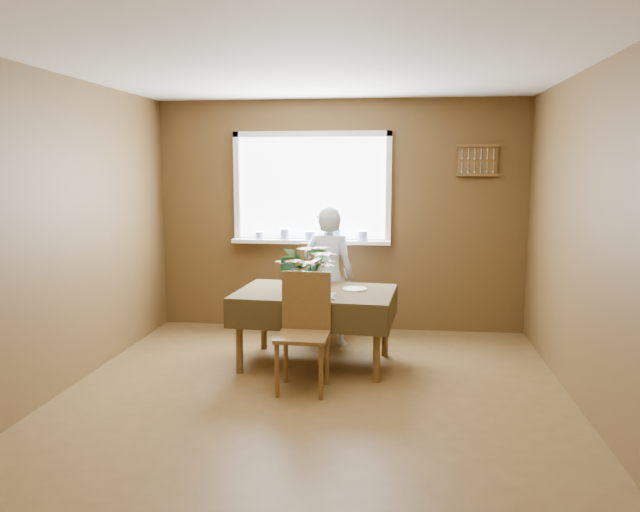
# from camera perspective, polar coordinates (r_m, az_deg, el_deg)

# --- Properties ---
(floor) EXTENTS (4.50, 4.50, 0.00)m
(floor) POSITION_cam_1_polar(r_m,az_deg,el_deg) (4.89, -0.82, -13.21)
(floor) COLOR brown
(floor) RESTS_ON ground
(ceiling) EXTENTS (4.50, 4.50, 0.00)m
(ceiling) POSITION_cam_1_polar(r_m,az_deg,el_deg) (4.61, -0.89, 17.14)
(ceiling) COLOR white
(ceiling) RESTS_ON wall_back
(wall_back) EXTENTS (4.00, 0.00, 4.00)m
(wall_back) POSITION_cam_1_polar(r_m,az_deg,el_deg) (6.81, 1.78, 3.68)
(wall_back) COLOR brown
(wall_back) RESTS_ON floor
(wall_front) EXTENTS (4.00, 0.00, 4.00)m
(wall_front) POSITION_cam_1_polar(r_m,az_deg,el_deg) (2.40, -8.34, -4.65)
(wall_front) COLOR brown
(wall_front) RESTS_ON floor
(wall_left) EXTENTS (0.00, 4.50, 4.50)m
(wall_left) POSITION_cam_1_polar(r_m,az_deg,el_deg) (5.25, -23.04, 1.70)
(wall_left) COLOR brown
(wall_left) RESTS_ON floor
(wall_right) EXTENTS (0.00, 4.50, 4.50)m
(wall_right) POSITION_cam_1_polar(r_m,az_deg,el_deg) (4.74, 23.85, 1.04)
(wall_right) COLOR brown
(wall_right) RESTS_ON floor
(window_assembly) EXTENTS (1.72, 0.20, 1.22)m
(window_assembly) POSITION_cam_1_polar(r_m,az_deg,el_deg) (6.78, -0.73, 4.54)
(window_assembly) COLOR white
(window_assembly) RESTS_ON wall_back
(spoon_rack) EXTENTS (0.44, 0.05, 0.33)m
(spoon_rack) POSITION_cam_1_polar(r_m,az_deg,el_deg) (6.77, 14.22, 8.49)
(spoon_rack) COLOR brown
(spoon_rack) RESTS_ON wall_back
(dining_table) EXTENTS (1.46, 1.05, 0.69)m
(dining_table) POSITION_cam_1_polar(r_m,az_deg,el_deg) (5.61, -0.43, -4.01)
(dining_table) COLOR brown
(dining_table) RESTS_ON floor
(chair_far) EXTENTS (0.49, 0.49, 1.03)m
(chair_far) POSITION_cam_1_polar(r_m,az_deg,el_deg) (6.37, 0.40, -2.94)
(chair_far) COLOR brown
(chair_far) RESTS_ON floor
(chair_near) EXTENTS (0.41, 0.41, 0.94)m
(chair_near) POSITION_cam_1_polar(r_m,az_deg,el_deg) (5.04, -1.45, -6.41)
(chair_near) COLOR brown
(chair_near) RESTS_ON floor
(seated_woman) EXTENTS (0.53, 0.36, 1.40)m
(seated_woman) POSITION_cam_1_polar(r_m,az_deg,el_deg) (6.21, 0.78, -1.88)
(seated_woman) COLOR white
(seated_woman) RESTS_ON floor
(flower_bouquet) EXTENTS (0.49, 0.49, 0.42)m
(flower_bouquet) POSITION_cam_1_polar(r_m,az_deg,el_deg) (5.32, -1.15, -0.77)
(flower_bouquet) COLOR white
(flower_bouquet) RESTS_ON dining_table
(side_plate) EXTENTS (0.29, 0.29, 0.01)m
(side_plate) POSITION_cam_1_polar(r_m,az_deg,el_deg) (5.65, 3.19, -3.04)
(side_plate) COLOR white
(side_plate) RESTS_ON dining_table
(table_knife) EXTENTS (0.05, 0.24, 0.00)m
(table_knife) POSITION_cam_1_polar(r_m,az_deg,el_deg) (5.33, 1.18, -3.68)
(table_knife) COLOR silver
(table_knife) RESTS_ON dining_table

